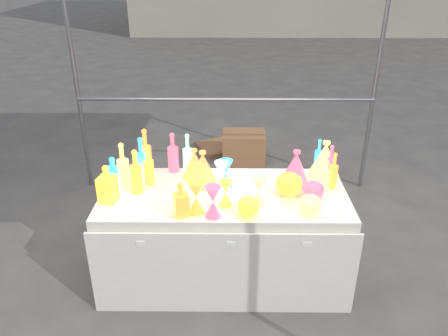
{
  "coord_description": "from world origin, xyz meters",
  "views": [
    {
      "loc": [
        0.03,
        -2.79,
        2.32
      ],
      "look_at": [
        0.0,
        0.0,
        0.95
      ],
      "focal_mm": 35.0,
      "sensor_mm": 36.0,
      "label": 1
    }
  ],
  "objects_px": {
    "display_table": "(224,236)",
    "decanter_0": "(107,184)",
    "hourglass_0": "(196,198)",
    "globe_0": "(249,207)",
    "lampshade_0": "(203,168)",
    "cardboard_box_closed": "(244,147)",
    "bottle_0": "(148,165)"
  },
  "relations": [
    {
      "from": "bottle_0",
      "to": "hourglass_0",
      "type": "bearing_deg",
      "value": -47.14
    },
    {
      "from": "cardboard_box_closed",
      "to": "lampshade_0",
      "type": "distance_m",
      "value": 2.16
    },
    {
      "from": "display_table",
      "to": "lampshade_0",
      "type": "distance_m",
      "value": 0.55
    },
    {
      "from": "display_table",
      "to": "bottle_0",
      "type": "distance_m",
      "value": 0.79
    },
    {
      "from": "display_table",
      "to": "decanter_0",
      "type": "height_order",
      "value": "decanter_0"
    },
    {
      "from": "display_table",
      "to": "globe_0",
      "type": "height_order",
      "value": "globe_0"
    },
    {
      "from": "cardboard_box_closed",
      "to": "display_table",
      "type": "bearing_deg",
      "value": -95.82
    },
    {
      "from": "display_table",
      "to": "lampshade_0",
      "type": "height_order",
      "value": "lampshade_0"
    },
    {
      "from": "display_table",
      "to": "bottle_0",
      "type": "bearing_deg",
      "value": 165.41
    },
    {
      "from": "hourglass_0",
      "to": "globe_0",
      "type": "xyz_separation_m",
      "value": [
        0.35,
        -0.03,
        -0.05
      ]
    },
    {
      "from": "cardboard_box_closed",
      "to": "bottle_0",
      "type": "height_order",
      "value": "bottle_0"
    },
    {
      "from": "globe_0",
      "to": "lampshade_0",
      "type": "relative_size",
      "value": 0.56
    },
    {
      "from": "cardboard_box_closed",
      "to": "decanter_0",
      "type": "bearing_deg",
      "value": -114.48
    },
    {
      "from": "display_table",
      "to": "cardboard_box_closed",
      "type": "bearing_deg",
      "value": 84.1
    },
    {
      "from": "display_table",
      "to": "decanter_0",
      "type": "xyz_separation_m",
      "value": [
        -0.81,
        -0.12,
        0.52
      ]
    },
    {
      "from": "cardboard_box_closed",
      "to": "hourglass_0",
      "type": "height_order",
      "value": "hourglass_0"
    },
    {
      "from": "globe_0",
      "to": "lampshade_0",
      "type": "xyz_separation_m",
      "value": [
        -0.33,
        0.43,
        0.08
      ]
    },
    {
      "from": "globe_0",
      "to": "bottle_0",
      "type": "bearing_deg",
      "value": 148.86
    },
    {
      "from": "bottle_0",
      "to": "globe_0",
      "type": "relative_size",
      "value": 1.99
    },
    {
      "from": "bottle_0",
      "to": "decanter_0",
      "type": "distance_m",
      "value": 0.36
    },
    {
      "from": "display_table",
      "to": "decanter_0",
      "type": "relative_size",
      "value": 6.61
    },
    {
      "from": "cardboard_box_closed",
      "to": "globe_0",
      "type": "distance_m",
      "value": 2.52
    },
    {
      "from": "bottle_0",
      "to": "decanter_0",
      "type": "relative_size",
      "value": 1.09
    },
    {
      "from": "display_table",
      "to": "cardboard_box_closed",
      "type": "height_order",
      "value": "display_table"
    },
    {
      "from": "bottle_0",
      "to": "lampshade_0",
      "type": "relative_size",
      "value": 1.11
    },
    {
      "from": "bottle_0",
      "to": "globe_0",
      "type": "distance_m",
      "value": 0.86
    },
    {
      "from": "hourglass_0",
      "to": "globe_0",
      "type": "distance_m",
      "value": 0.36
    },
    {
      "from": "display_table",
      "to": "decanter_0",
      "type": "bearing_deg",
      "value": -171.62
    },
    {
      "from": "decanter_0",
      "to": "display_table",
      "type": "bearing_deg",
      "value": 20.13
    },
    {
      "from": "display_table",
      "to": "hourglass_0",
      "type": "bearing_deg",
      "value": -124.6
    },
    {
      "from": "cardboard_box_closed",
      "to": "globe_0",
      "type": "relative_size",
      "value": 3.4
    },
    {
      "from": "hourglass_0",
      "to": "globe_0",
      "type": "relative_size",
      "value": 1.5
    }
  ]
}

